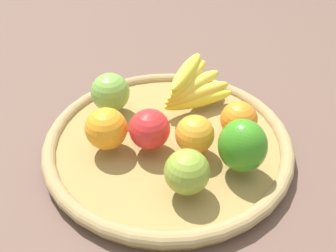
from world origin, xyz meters
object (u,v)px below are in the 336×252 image
orange_2 (195,134)px  orange_1 (106,129)px  apple_1 (150,130)px  apple_2 (187,172)px  banana_bunch (193,85)px  orange_0 (239,119)px  apple_0 (110,92)px  bell_pepper (242,146)px

orange_2 → orange_1: bearing=132.8°
orange_1 → apple_1: (0.06, -0.06, -0.00)m
orange_2 → apple_1: (-0.05, 0.06, 0.00)m
orange_2 → apple_2: bearing=-143.5°
apple_2 → orange_2: size_ratio=1.04×
apple_2 → orange_1: orange_1 is taller
banana_bunch → apple_1: bearing=-163.6°
orange_0 → apple_0: 0.26m
apple_1 → orange_0: bearing=-31.1°
orange_1 → bell_pepper: bearing=-56.5°
apple_0 → orange_2: bearing=-80.6°
apple_1 → bell_pepper: 0.16m
bell_pepper → orange_0: bearing=-59.9°
apple_1 → apple_0: (0.02, 0.14, 0.00)m
orange_0 → banana_bunch: banana_bunch is taller
banana_bunch → apple_0: (-0.14, 0.10, -0.00)m
orange_1 → orange_0: orange_1 is taller
orange_0 → orange_2: 0.09m
apple_2 → orange_2: apple_2 is taller
apple_2 → banana_bunch: bearing=41.9°
orange_1 → banana_bunch: size_ratio=0.48×
orange_2 → apple_0: bearing=99.4°
orange_0 → orange_2: same height
orange_1 → banana_bunch: bearing=-2.4°
orange_2 → bell_pepper: bearing=-73.3°
banana_bunch → orange_2: size_ratio=2.29×
banana_bunch → apple_1: banana_bunch is taller
apple_2 → apple_0: apple_0 is taller
bell_pepper → apple_2: bearing=63.7°
orange_1 → apple_0: size_ratio=0.96×
apple_2 → orange_1: 0.17m
apple_2 → bell_pepper: bell_pepper is taller
apple_2 → banana_bunch: (0.18, 0.16, 0.01)m
orange_1 → banana_bunch: 0.21m
orange_0 → banana_bunch: (0.01, 0.13, 0.01)m
apple_2 → orange_2: 0.09m
apple_2 → orange_2: bearing=36.5°
bell_pepper → orange_2: bearing=5.6°
banana_bunch → apple_1: 0.16m
orange_2 → apple_1: bearing=130.0°
apple_0 → orange_1: bearing=-129.4°
apple_1 → bell_pepper: (0.08, -0.14, 0.01)m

